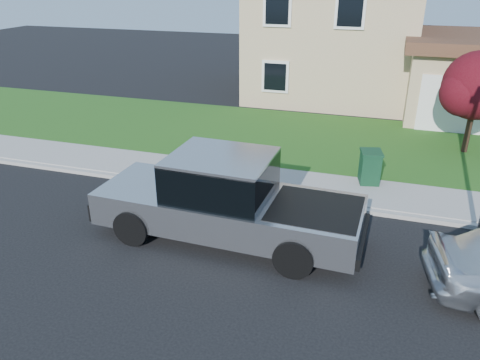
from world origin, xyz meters
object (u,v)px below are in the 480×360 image
at_px(pickup_truck, 227,201).
at_px(trash_bin, 370,167).
at_px(ornamental_tree, 478,89).
at_px(woman, 264,188).

distance_m(pickup_truck, trash_bin, 5.30).
height_order(pickup_truck, ornamental_tree, ornamental_tree).
bearing_deg(trash_bin, pickup_truck, -139.41).
distance_m(pickup_truck, ornamental_tree, 10.53).
height_order(woman, trash_bin, woman).
xyz_separation_m(ornamental_tree, trash_bin, (-3.24, -3.99, -1.75)).
bearing_deg(pickup_truck, woman, 70.15).
height_order(ornamental_tree, trash_bin, ornamental_tree).
relative_size(woman, trash_bin, 1.62).
xyz_separation_m(pickup_truck, woman, (0.57, 1.44, -0.24)).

